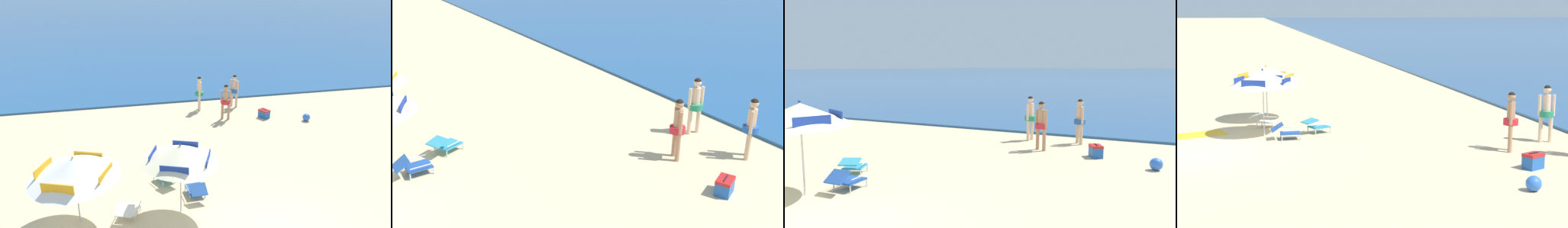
% 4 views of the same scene
% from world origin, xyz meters
% --- Properties ---
extents(ground_plane, '(800.00, 800.00, 0.00)m').
position_xyz_m(ground_plane, '(0.00, 0.00, 0.00)').
color(ground_plane, '#D1BA8E').
extents(beach_umbrella_striped_main, '(2.98, 2.97, 2.16)m').
position_xyz_m(beach_umbrella_striped_main, '(-2.07, 1.83, 1.86)').
color(beach_umbrella_striped_main, silver).
rests_on(beach_umbrella_striped_main, ground).
extents(beach_umbrella_striped_second, '(3.40, 3.41, 2.06)m').
position_xyz_m(beach_umbrella_striped_second, '(-4.90, 2.01, 1.69)').
color(beach_umbrella_striped_second, silver).
rests_on(beach_umbrella_striped_second, ground).
extents(lounge_chair_under_umbrella, '(0.61, 0.92, 0.52)m').
position_xyz_m(lounge_chair_under_umbrella, '(-1.46, 2.48, 0.27)').
color(lounge_chair_under_umbrella, '#1E4799').
rests_on(lounge_chair_under_umbrella, ground).
extents(lounge_chair_beside_umbrella, '(0.83, 0.99, 0.49)m').
position_xyz_m(lounge_chair_beside_umbrella, '(-2.23, 3.50, 0.28)').
color(lounge_chair_beside_umbrella, teal).
rests_on(lounge_chair_beside_umbrella, ground).
extents(lounge_chair_facing_sea, '(0.80, 0.99, 0.50)m').
position_xyz_m(lounge_chair_facing_sea, '(-3.60, 1.85, 0.28)').
color(lounge_chair_facing_sea, white).
rests_on(lounge_chair_facing_sea, ground).
extents(person_standing_near_shore, '(0.47, 0.42, 1.71)m').
position_xyz_m(person_standing_near_shore, '(1.45, 8.63, 0.99)').
color(person_standing_near_shore, tan).
rests_on(person_standing_near_shore, ground).
extents(person_wading_in, '(0.43, 0.51, 1.75)m').
position_xyz_m(person_wading_in, '(0.55, 10.19, 1.01)').
color(person_wading_in, beige).
rests_on(person_wading_in, ground).
extents(cooler_box, '(0.53, 0.60, 0.43)m').
position_xyz_m(cooler_box, '(3.35, 8.39, 0.20)').
color(cooler_box, '#1E56A8').
rests_on(cooler_box, ground).
extents(beach_ball, '(0.35, 0.35, 0.35)m').
position_xyz_m(beach_ball, '(5.12, 7.52, 0.18)').
color(beach_ball, blue).
rests_on(beach_ball, ground).
extents(beach_towel, '(1.49, 2.00, 0.01)m').
position_xyz_m(beach_towel, '(-2.72, -0.29, 0.01)').
color(beach_towel, gold).
rests_on(beach_towel, ground).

